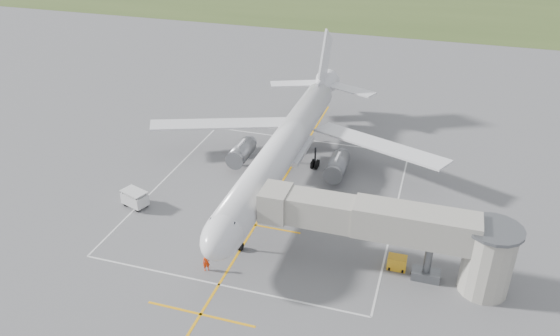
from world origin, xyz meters
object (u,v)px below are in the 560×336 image
(ramp_worker_wing, at_px, (235,158))
(jet_bridge, at_px, (406,232))
(ramp_worker_nose, at_px, (206,262))
(gpu_unit, at_px, (397,263))
(airliner, at_px, (285,146))
(baggage_cart, at_px, (135,199))

(ramp_worker_wing, bearing_deg, jet_bridge, 170.39)
(ramp_worker_nose, relative_size, ramp_worker_wing, 1.00)
(gpu_unit, height_order, ramp_worker_nose, ramp_worker_nose)
(airliner, xyz_separation_m, gpu_unit, (15.26, -13.53, -3.73))
(airliner, height_order, baggage_cart, airliner)
(ramp_worker_nose, height_order, ramp_worker_wing, same)
(baggage_cart, bearing_deg, ramp_worker_wing, 79.83)
(gpu_unit, height_order, ramp_worker_wing, ramp_worker_wing)
(jet_bridge, bearing_deg, baggage_cart, 174.25)
(jet_bridge, height_order, ramp_worker_nose, jet_bridge)
(ramp_worker_nose, bearing_deg, ramp_worker_wing, 71.37)
(gpu_unit, distance_m, ramp_worker_wing, 26.84)
(jet_bridge, bearing_deg, ramp_worker_wing, 145.49)
(jet_bridge, height_order, gpu_unit, jet_bridge)
(ramp_worker_nose, bearing_deg, gpu_unit, -14.44)
(jet_bridge, xyz_separation_m, ramp_worker_nose, (-17.62, -4.93, -3.82))
(baggage_cart, relative_size, ramp_worker_nose, 1.76)
(jet_bridge, distance_m, gpu_unit, 4.17)
(baggage_cart, bearing_deg, airliner, 57.67)
(airliner, distance_m, jet_bridge, 21.22)
(gpu_unit, bearing_deg, ramp_worker_nose, -162.14)
(jet_bridge, distance_m, ramp_worker_nose, 18.69)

